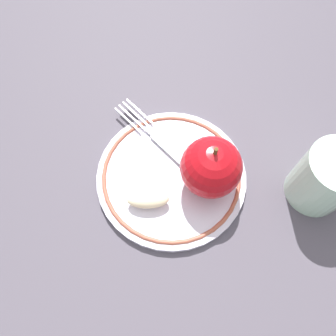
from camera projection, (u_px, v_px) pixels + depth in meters
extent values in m
plane|color=#4C4650|center=(173.00, 168.00, 0.49)|extent=(2.00, 2.00, 0.00)
cylinder|color=silver|center=(168.00, 176.00, 0.48)|extent=(0.22, 0.22, 0.01)
torus|color=#A7533E|center=(168.00, 175.00, 0.47)|extent=(0.20, 0.20, 0.01)
sphere|color=red|center=(211.00, 167.00, 0.43)|extent=(0.08, 0.08, 0.08)
cylinder|color=brown|center=(216.00, 151.00, 0.39)|extent=(0.00, 0.00, 0.01)
ellipsoid|color=beige|center=(148.00, 199.00, 0.44)|extent=(0.04, 0.06, 0.02)
cube|color=silver|center=(176.00, 155.00, 0.48)|extent=(0.07, 0.08, 0.00)
cube|color=silver|center=(150.00, 131.00, 0.50)|extent=(0.02, 0.02, 0.00)
cube|color=silver|center=(139.00, 111.00, 0.51)|extent=(0.04, 0.05, 0.00)
cube|color=silver|center=(135.00, 114.00, 0.51)|extent=(0.04, 0.05, 0.00)
cube|color=silver|center=(132.00, 117.00, 0.51)|extent=(0.04, 0.05, 0.00)
cube|color=silver|center=(128.00, 120.00, 0.50)|extent=(0.04, 0.05, 0.00)
cylinder|color=silver|center=(325.00, 176.00, 0.43)|extent=(0.08, 0.08, 0.09)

